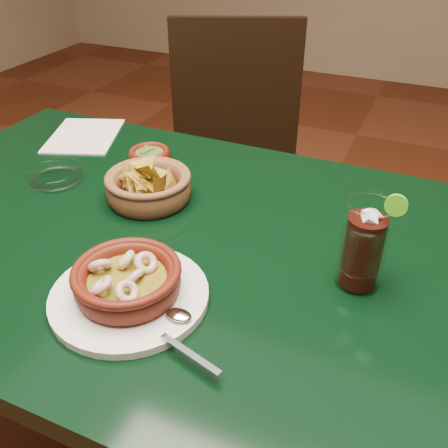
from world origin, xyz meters
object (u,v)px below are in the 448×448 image
at_px(dining_table, 163,270).
at_px(chip_basket, 149,187).
at_px(cola_drink, 363,246).
at_px(shrimp_plate, 128,284).
at_px(dining_chair, 235,164).

height_order(dining_table, chip_basket, chip_basket).
height_order(chip_basket, cola_drink, cola_drink).
distance_m(dining_table, shrimp_plate, 0.23).
relative_size(shrimp_plate, cola_drink, 1.84).
xyz_separation_m(dining_table, cola_drink, (0.36, -0.01, 0.17)).
bearing_deg(chip_basket, dining_table, -50.06).
bearing_deg(chip_basket, dining_chair, 96.73).
bearing_deg(cola_drink, shrimp_plate, -149.95).
distance_m(chip_basket, cola_drink, 0.44).
distance_m(shrimp_plate, chip_basket, 0.29).
bearing_deg(shrimp_plate, cola_drink, 30.05).
distance_m(shrimp_plate, cola_drink, 0.36).
xyz_separation_m(shrimp_plate, chip_basket, (-0.13, 0.27, 0.00)).
height_order(dining_chair, cola_drink, dining_chair).
relative_size(dining_chair, cola_drink, 5.64).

